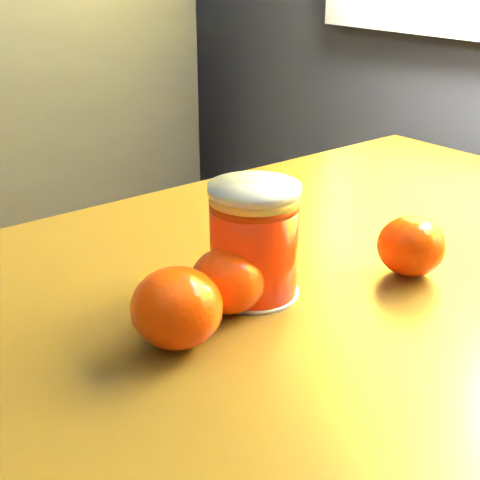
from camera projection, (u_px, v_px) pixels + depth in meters
table at (335, 379)px, 0.62m from camera, size 0.99×0.72×0.71m
juice_glass at (254, 242)px, 0.57m from camera, size 0.08×0.08×0.10m
orange_front at (228, 280)px, 0.55m from camera, size 0.08×0.08×0.05m
orange_back at (411, 246)px, 0.61m from camera, size 0.07×0.07×0.05m
orange_extra at (177, 308)px, 0.50m from camera, size 0.08×0.08×0.06m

